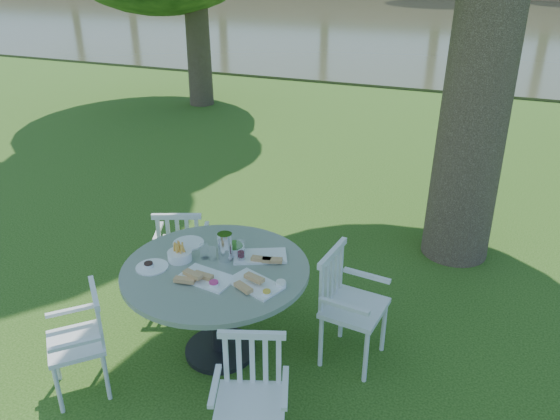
{
  "coord_description": "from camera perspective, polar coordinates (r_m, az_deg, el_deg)",
  "views": [
    {
      "loc": [
        1.59,
        -3.82,
        2.9
      ],
      "look_at": [
        0.0,
        0.2,
        0.85
      ],
      "focal_mm": 35.0,
      "sensor_mm": 36.0,
      "label": 1
    }
  ],
  "objects": [
    {
      "name": "tableware",
      "position": [
        4.12,
        -6.56,
        -5.02
      ],
      "size": [
        1.14,
        0.75,
        0.22
      ],
      "color": "white",
      "rests_on": "table"
    },
    {
      "name": "ground",
      "position": [
        5.05,
        -0.85,
        -9.66
      ],
      "size": [
        140.0,
        140.0,
        0.0
      ],
      "primitive_type": "plane",
      "color": "#1A3B0C",
      "rests_on": "ground"
    },
    {
      "name": "chair_se",
      "position": [
        3.51,
        -3.01,
        -18.04
      ],
      "size": [
        0.52,
        0.51,
        0.83
      ],
      "rotation": [
        0.0,
        0.0,
        0.34
      ],
      "color": "silver",
      "rests_on": "ground"
    },
    {
      "name": "chair_nw",
      "position": [
        5.03,
        -10.3,
        -3.55
      ],
      "size": [
        0.55,
        0.54,
        0.85
      ],
      "rotation": [
        0.0,
        0.0,
        -2.75
      ],
      "color": "silver",
      "rests_on": "ground"
    },
    {
      "name": "chair_sw",
      "position": [
        4.16,
        -19.58,
        -12.07
      ],
      "size": [
        0.56,
        0.56,
        0.8
      ],
      "rotation": [
        0.0,
        0.0,
        -0.79
      ],
      "color": "silver",
      "rests_on": "ground"
    },
    {
      "name": "chair_ne",
      "position": [
        4.2,
        6.69,
        -9.06
      ],
      "size": [
        0.48,
        0.51,
        0.91
      ],
      "rotation": [
        0.0,
        0.0,
        -4.83
      ],
      "color": "silver",
      "rests_on": "ground"
    },
    {
      "name": "river",
      "position": [
        27.02,
        19.01,
        17.91
      ],
      "size": [
        100.0,
        28.0,
        0.12
      ],
      "primitive_type": "cube",
      "color": "#363821",
      "rests_on": "ground"
    },
    {
      "name": "table",
      "position": [
        4.16,
        -6.64,
        -7.73
      ],
      "size": [
        1.39,
        1.39,
        0.79
      ],
      "color": "black",
      "rests_on": "ground"
    }
  ]
}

